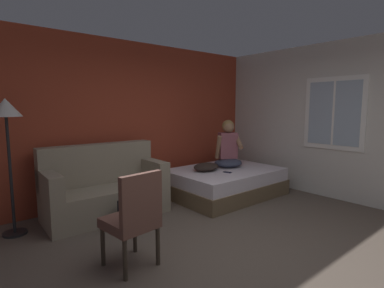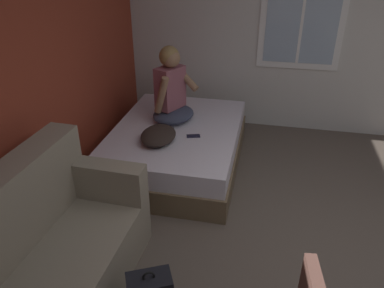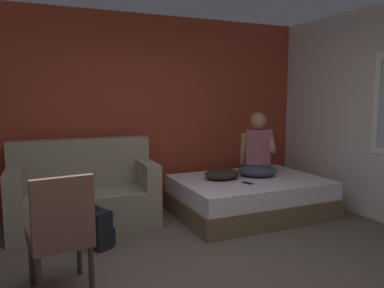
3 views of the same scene
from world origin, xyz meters
TOP-DOWN VIEW (x-y plane):
  - ground_plane at (0.00, 0.00)m, footprint 40.00×40.00m
  - wall_side_with_window at (2.86, 0.01)m, footprint 0.19×6.72m
  - bed at (1.47, 1.71)m, footprint 1.96×1.43m
  - couch at (-0.62, 2.13)m, footprint 1.73×0.88m
  - person_seated at (1.65, 1.80)m, footprint 0.66×0.62m
  - throw_pillow at (1.11, 1.81)m, footprint 0.48×0.36m
  - cell_phone at (1.29, 1.47)m, footprint 0.11×0.16m

SIDE VIEW (x-z plane):
  - ground_plane at x=0.00m, z-range 0.00..0.00m
  - bed at x=1.47m, z-range 0.00..0.48m
  - couch at x=-0.62m, z-range -0.13..0.91m
  - cell_phone at x=1.29m, z-range 0.48..0.49m
  - throw_pillow at x=1.11m, z-range 0.48..0.62m
  - person_seated at x=1.65m, z-range 0.40..1.27m
  - wall_side_with_window at x=2.86m, z-range 0.00..2.70m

